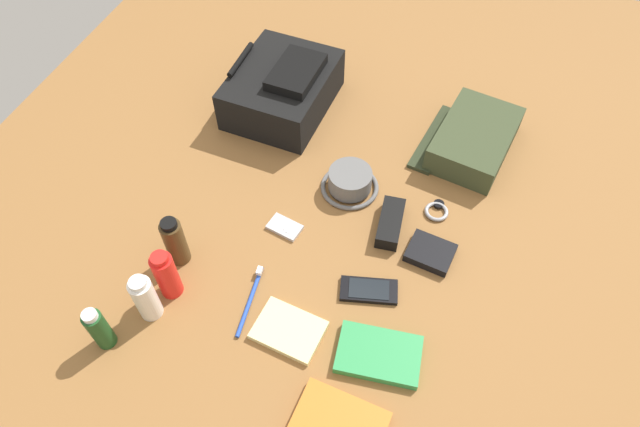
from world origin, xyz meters
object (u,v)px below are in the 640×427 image
object	(u,v)px
media_player	(285,227)
sunglasses_case	(390,223)
wristwatch	(437,211)
backpack	(283,88)
paperback_novel	(338,426)
wallet	(430,254)
bucket_hat	(350,182)
notepad	(289,330)
travel_guidebook	(379,355)
cell_phone	(369,290)
sunscreen_spray	(166,275)
toothpaste_tube	(145,298)
cologne_bottle	(175,241)
toiletry_pouch	(473,139)
toothbrush	(251,297)
shampoo_bottle	(99,329)

from	to	relation	value
media_player	sunglasses_case	distance (m)	0.27
wristwatch	sunglasses_case	bearing A→B (deg)	131.74
backpack	paperback_novel	size ratio (longest dim) A/B	1.78
wristwatch	wallet	world-z (taller)	wallet
bucket_hat	notepad	size ratio (longest dim) A/B	1.04
travel_guidebook	cell_phone	bearing A→B (deg)	24.76
backpack	sunglasses_case	distance (m)	0.54
wristwatch	wallet	bearing A→B (deg)	-174.02
sunscreen_spray	media_player	world-z (taller)	sunscreen_spray
paperback_novel	cell_phone	size ratio (longest dim) A/B	1.31
toothpaste_tube	wallet	size ratio (longest dim) A/B	1.26
cologne_bottle	travel_guidebook	bearing A→B (deg)	-98.39
travel_guidebook	bucket_hat	bearing A→B (deg)	25.93
backpack	toiletry_pouch	world-z (taller)	backpack
wristwatch	travel_guidebook	bearing A→B (deg)	176.13
toothpaste_tube	notepad	size ratio (longest dim) A/B	0.92
toothpaste_tube	wristwatch	xyz separation A→B (m)	(0.51, -0.55, -0.06)
toiletry_pouch	paperback_novel	xyz separation A→B (m)	(-0.86, 0.10, -0.03)
travel_guidebook	media_player	bearing A→B (deg)	52.49
bucket_hat	toiletry_pouch	bearing A→B (deg)	-47.30
toiletry_pouch	backpack	bearing A→B (deg)	91.66
paperback_novel	media_player	size ratio (longest dim) A/B	2.09
backpack	travel_guidebook	size ratio (longest dim) A/B	1.76
toiletry_pouch	bucket_hat	xyz separation A→B (m)	(-0.25, 0.28, -0.01)
paperback_novel	toothbrush	xyz separation A→B (m)	(0.21, 0.29, -0.00)
wristwatch	cell_phone	bearing A→B (deg)	161.26
wallet	cell_phone	bearing A→B (deg)	148.76
media_player	sunglasses_case	bearing A→B (deg)	-69.41
cell_phone	wristwatch	size ratio (longest dim) A/B	2.07
paperback_novel	notepad	bearing A→B (deg)	47.19
toiletry_pouch	shampoo_bottle	bearing A→B (deg)	143.04
sunscreen_spray	media_player	size ratio (longest dim) A/B	1.59
sunglasses_case	media_player	bearing A→B (deg)	104.07
toothpaste_tube	notepad	xyz separation A→B (m)	(0.06, -0.31, -0.06)
bucket_hat	sunglasses_case	world-z (taller)	bucket_hat
sunglasses_case	toothbrush	bearing A→B (deg)	134.42
cologne_bottle	paperback_novel	size ratio (longest dim) A/B	0.77
paperback_novel	wallet	world-z (taller)	wallet
cell_phone	media_player	bearing A→B (deg)	68.37
toiletry_pouch	shampoo_bottle	distance (m)	1.07
media_player	toothbrush	xyz separation A→B (m)	(-0.21, -0.00, 0.00)
media_player	notepad	xyz separation A→B (m)	(-0.26, -0.12, 0.00)
media_player	wallet	xyz separation A→B (m)	(0.04, -0.37, 0.01)
backpack	bucket_hat	xyz separation A→B (m)	(-0.24, -0.29, -0.04)
backpack	wallet	bearing A→B (deg)	-124.91
paperback_novel	travel_guidebook	distance (m)	0.18
cell_phone	wristwatch	xyz separation A→B (m)	(0.29, -0.10, -0.00)
cell_phone	bucket_hat	bearing A→B (deg)	26.53
media_player	shampoo_bottle	bearing A→B (deg)	148.73
wristwatch	toothbrush	distance (m)	0.53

